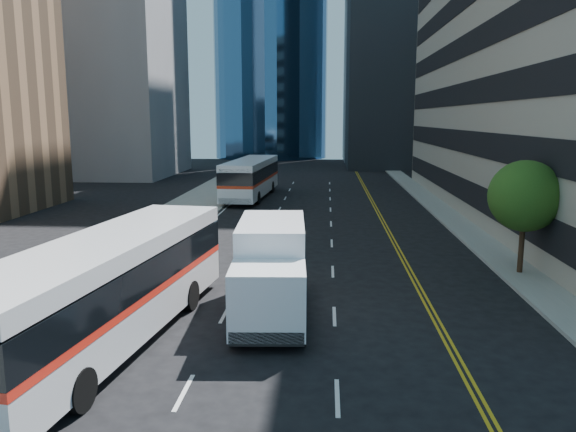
# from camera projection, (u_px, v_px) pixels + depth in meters

# --- Properties ---
(ground) EXTENTS (160.00, 160.00, 0.00)m
(ground) POSITION_uv_depth(u_px,v_px,m) (320.00, 337.00, 18.35)
(ground) COLOR black
(ground) RESTS_ON ground
(sidewalk_west) EXTENTS (5.00, 90.00, 0.15)m
(sidewalk_west) POSITION_uv_depth(u_px,v_px,m) (189.00, 209.00, 43.62)
(sidewalk_west) COLOR gray
(sidewalk_west) RESTS_ON ground
(sidewalk_east) EXTENTS (2.00, 90.00, 0.15)m
(sidewalk_east) POSITION_uv_depth(u_px,v_px,m) (443.00, 212.00, 42.30)
(sidewalk_east) COLOR gray
(sidewalk_east) RESTS_ON ground
(midrise_west) EXTENTS (18.00, 18.00, 35.00)m
(midrise_west) POSITION_uv_depth(u_px,v_px,m) (97.00, 31.00, 68.33)
(midrise_west) COLOR gray
(midrise_west) RESTS_ON ground
(street_tree) EXTENTS (3.20, 3.20, 5.10)m
(street_tree) POSITION_uv_depth(u_px,v_px,m) (525.00, 196.00, 24.98)
(street_tree) COLOR #332114
(street_tree) RESTS_ON sidewalk_east
(bus_front) EXTENTS (4.47, 13.53, 3.43)m
(bus_front) POSITION_uv_depth(u_px,v_px,m) (108.00, 287.00, 17.50)
(bus_front) COLOR silver
(bus_front) RESTS_ON ground
(bus_rear) EXTENTS (3.67, 13.37, 3.41)m
(bus_rear) POSITION_uv_depth(u_px,v_px,m) (251.00, 177.00, 50.21)
(bus_rear) COLOR white
(bus_rear) RESTS_ON ground
(box_truck) EXTENTS (2.79, 7.08, 3.33)m
(box_truck) POSITION_uv_depth(u_px,v_px,m) (271.00, 269.00, 20.09)
(box_truck) COLOR white
(box_truck) RESTS_ON ground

